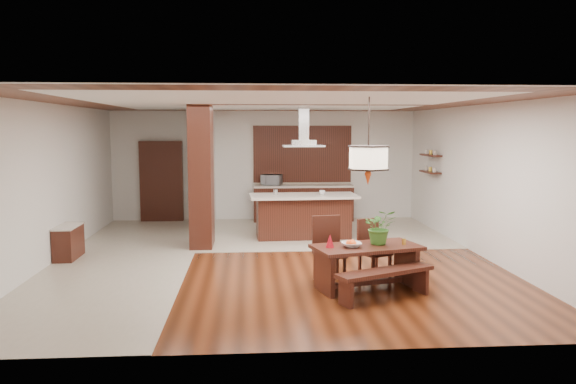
{
  "coord_description": "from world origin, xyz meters",
  "views": [
    {
      "loc": [
        -0.45,
        -10.39,
        2.45
      ],
      "look_at": [
        0.3,
        0.0,
        1.25
      ],
      "focal_mm": 35.0,
      "sensor_mm": 36.0,
      "label": 1
    }
  ],
  "objects": [
    {
      "name": "soffit_band",
      "position": [
        0.0,
        0.0,
        2.88
      ],
      "size": [
        8.0,
        9.0,
        0.02
      ],
      "primitive_type": "cube",
      "color": "#3D1C0F",
      "rests_on": "room_shell"
    },
    {
      "name": "tile_hallway",
      "position": [
        -2.75,
        0.0,
        0.01
      ],
      "size": [
        2.5,
        9.0,
        0.01
      ],
      "primitive_type": "cube",
      "color": "#BFB49F",
      "rests_on": "ground"
    },
    {
      "name": "rear_counter",
      "position": [
        1.0,
        4.2,
        0.48
      ],
      "size": [
        2.6,
        0.62,
        0.95
      ],
      "color": "black",
      "rests_on": "ground"
    },
    {
      "name": "partition_stub",
      "position": [
        -1.4,
        3.3,
        1.45
      ],
      "size": [
        0.18,
        2.4,
        2.9
      ],
      "primitive_type": "cube",
      "color": "silver",
      "rests_on": "ground"
    },
    {
      "name": "tile_kitchen",
      "position": [
        1.25,
        2.5,
        0.01
      ],
      "size": [
        5.5,
        4.0,
        0.01
      ],
      "primitive_type": "cube",
      "color": "#BFB49F",
      "rests_on": "ground"
    },
    {
      "name": "hallway_console",
      "position": [
        -3.81,
        0.2,
        0.32
      ],
      "size": [
        0.37,
        0.88,
        0.63
      ],
      "primitive_type": "cube",
      "color": "black",
      "rests_on": "ground"
    },
    {
      "name": "shelf_upper",
      "position": [
        3.87,
        2.6,
        1.8
      ],
      "size": [
        0.26,
        0.9,
        0.04
      ],
      "primitive_type": "cube",
      "color": "black",
      "rests_on": "room_shell"
    },
    {
      "name": "island_cup",
      "position": [
        1.18,
        1.77,
        1.02
      ],
      "size": [
        0.16,
        0.16,
        0.1
      ],
      "primitive_type": "imported",
      "rotation": [
        0.0,
        0.0,
        -0.27
      ],
      "color": "white",
      "rests_on": "kitchen_island"
    },
    {
      "name": "kitchen_window",
      "position": [
        1.0,
        4.46,
        1.75
      ],
      "size": [
        2.6,
        0.08,
        1.5
      ],
      "primitive_type": "cube",
      "color": "#A06D30",
      "rests_on": "room_shell"
    },
    {
      "name": "partition_pier",
      "position": [
        -1.4,
        1.2,
        1.45
      ],
      "size": [
        0.45,
        1.0,
        2.9
      ],
      "primitive_type": "cube",
      "color": "black",
      "rests_on": "ground"
    },
    {
      "name": "napkin_cone",
      "position": [
        0.77,
        -2.23,
        0.77
      ],
      "size": [
        0.16,
        0.16,
        0.2
      ],
      "primitive_type": "cone",
      "rotation": [
        0.0,
        0.0,
        -0.34
      ],
      "color": "#AD0C19",
      "rests_on": "dining_table"
    },
    {
      "name": "dining_chair_left",
      "position": [
        0.83,
        -1.77,
        0.52
      ],
      "size": [
        0.52,
        0.52,
        1.05
      ],
      "primitive_type": null,
      "rotation": [
        0.0,
        0.0,
        0.14
      ],
      "color": "black",
      "rests_on": "ground"
    },
    {
      "name": "kitchen_island",
      "position": [
        0.78,
        1.89,
        0.5
      ],
      "size": [
        2.4,
        1.12,
        0.97
      ],
      "rotation": [
        0.0,
        0.0,
        0.04
      ],
      "color": "black",
      "rests_on": "ground"
    },
    {
      "name": "shelf_lower",
      "position": [
        3.87,
        2.6,
        1.4
      ],
      "size": [
        0.26,
        0.9,
        0.04
      ],
      "primitive_type": "cube",
      "color": "black",
      "rests_on": "room_shell"
    },
    {
      "name": "foliage_plant",
      "position": [
        1.56,
        -2.06,
        0.94
      ],
      "size": [
        0.52,
        0.46,
        0.54
      ],
      "primitive_type": "imported",
      "rotation": [
        0.0,
        0.0,
        -0.09
      ],
      "color": "#366C24",
      "rests_on": "dining_table"
    },
    {
      "name": "gold_ornament",
      "position": [
        1.93,
        -2.1,
        0.71
      ],
      "size": [
        0.08,
        0.08,
        0.09
      ],
      "primitive_type": "cylinder",
      "rotation": [
        0.0,
        0.0,
        -0.4
      ],
      "color": "gold",
      "rests_on": "dining_table"
    },
    {
      "name": "range_hood",
      "position": [
        0.78,
        1.89,
        2.46
      ],
      "size": [
        0.9,
        0.55,
        0.87
      ],
      "primitive_type": null,
      "color": "silver",
      "rests_on": "room_shell"
    },
    {
      "name": "hallway_doorway",
      "position": [
        -2.7,
        4.4,
        1.05
      ],
      "size": [
        1.1,
        0.2,
        2.1
      ],
      "primitive_type": "cube",
      "color": "black",
      "rests_on": "ground"
    },
    {
      "name": "room_shell",
      "position": [
        0.0,
        0.0,
        2.06
      ],
      "size": [
        9.0,
        9.04,
        2.92
      ],
      "color": "#3E1A0B",
      "rests_on": "ground"
    },
    {
      "name": "dining_table",
      "position": [
        1.35,
        -2.14,
        0.49
      ],
      "size": [
        1.76,
        1.19,
        0.67
      ],
      "rotation": [
        0.0,
        0.0,
        0.26
      ],
      "color": "black",
      "rests_on": "ground"
    },
    {
      "name": "pendant_lantern",
      "position": [
        1.35,
        -2.14,
        2.25
      ],
      "size": [
        0.64,
        0.64,
        1.31
      ],
      "primitive_type": null,
      "color": "beige",
      "rests_on": "room_shell"
    },
    {
      "name": "dining_chair_right",
      "position": [
        1.61,
        -1.56,
        0.48
      ],
      "size": [
        0.57,
        0.57,
        0.96
      ],
      "primitive_type": null,
      "rotation": [
        0.0,
        0.0,
        0.45
      ],
      "color": "black",
      "rests_on": "ground"
    },
    {
      "name": "fruit_bowl",
      "position": [
        1.09,
        -2.23,
        0.7
      ],
      "size": [
        0.32,
        0.32,
        0.07
      ],
      "primitive_type": "imported",
      "rotation": [
        0.0,
        0.0,
        0.11
      ],
      "color": "#BBAEA3",
      "rests_on": "dining_table"
    },
    {
      "name": "dining_bench",
      "position": [
        1.5,
        -2.7,
        0.22
      ],
      "size": [
        1.54,
        0.95,
        0.43
      ],
      "primitive_type": null,
      "rotation": [
        0.0,
        0.0,
        0.43
      ],
      "color": "black",
      "rests_on": "ground"
    },
    {
      "name": "microwave",
      "position": [
        0.17,
        4.2,
        1.09
      ],
      "size": [
        0.59,
        0.49,
        0.28
      ],
      "primitive_type": "imported",
      "rotation": [
        0.0,
        0.0,
        -0.34
      ],
      "color": "silver",
      "rests_on": "rear_counter"
    }
  ]
}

